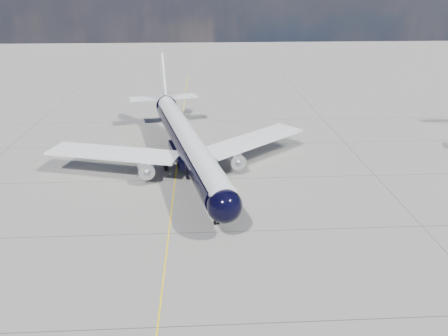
% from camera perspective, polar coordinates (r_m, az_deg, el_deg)
% --- Properties ---
extents(ground, '(320.00, 320.00, 0.00)m').
position_cam_1_polar(ground, '(69.15, -6.20, 0.16)').
color(ground, gray).
rests_on(ground, ground).
extents(taxiway_centerline, '(0.16, 160.00, 0.01)m').
position_cam_1_polar(taxiway_centerline, '(64.57, -6.40, -1.55)').
color(taxiway_centerline, yellow).
rests_on(taxiway_centerline, ground).
extents(main_airliner, '(40.74, 50.28, 14.66)m').
position_cam_1_polar(main_airliner, '(67.32, -5.03, 3.72)').
color(main_airliner, black).
rests_on(main_airliner, ground).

